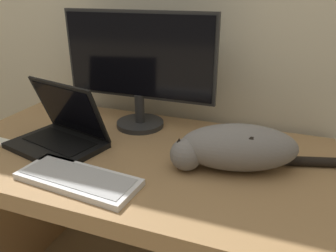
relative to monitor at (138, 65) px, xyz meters
name	(u,v)px	position (x,y,z in m)	size (l,w,h in m)	color
desk	(136,192)	(0.08, -0.22, -0.43)	(1.37, 0.73, 0.78)	#A37A4C
monitor	(138,65)	(0.00, 0.00, 0.00)	(0.63, 0.20, 0.47)	#282828
laptop	(61,134)	(-0.19, -0.27, -0.21)	(0.37, 0.31, 0.24)	black
external_keyboard	(78,179)	(0.01, -0.46, -0.25)	(0.39, 0.18, 0.02)	white
cat	(235,147)	(0.43, -0.21, -0.18)	(0.54, 0.27, 0.15)	gray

